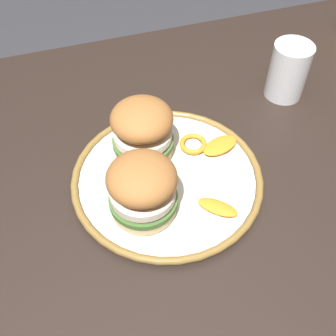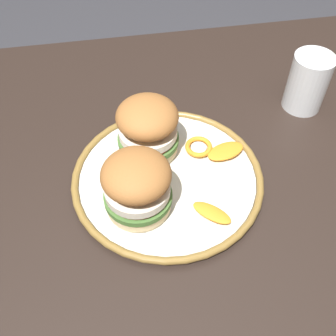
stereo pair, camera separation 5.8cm
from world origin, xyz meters
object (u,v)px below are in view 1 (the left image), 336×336
object	(u,v)px
dining_table	(190,207)
dinner_plate	(168,180)
sandwich_half_right	(142,129)
drinking_glass	(287,74)
sandwich_half_left	(142,188)

from	to	relation	value
dining_table	dinner_plate	bearing A→B (deg)	-174.38
dining_table	sandwich_half_right	bearing A→B (deg)	136.05
drinking_glass	sandwich_half_right	bearing A→B (deg)	-165.74
dinner_plate	sandwich_half_left	bearing A→B (deg)	-139.00
sandwich_half_left	drinking_glass	distance (m)	0.40
sandwich_half_right	dining_table	bearing A→B (deg)	-43.95
dining_table	dinner_plate	size ratio (longest dim) A/B	4.48
sandwich_half_left	dining_table	bearing A→B (deg)	27.57
drinking_glass	dining_table	bearing A→B (deg)	-149.90
dining_table	sandwich_half_right	size ratio (longest dim) A/B	10.23
dinner_plate	drinking_glass	size ratio (longest dim) A/B	2.86
dinner_plate	sandwich_half_left	distance (m)	0.09
dining_table	sandwich_half_left	xyz separation A→B (m)	(-0.10, -0.05, 0.16)
dining_table	drinking_glass	size ratio (longest dim) A/B	12.80
drinking_glass	sandwich_half_left	bearing A→B (deg)	-150.61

